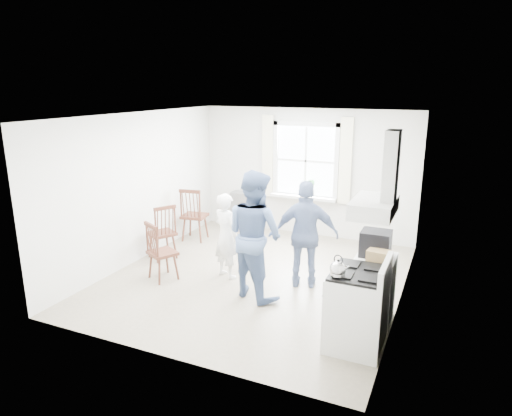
% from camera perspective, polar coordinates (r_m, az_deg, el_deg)
% --- Properties ---
extents(room_shell, '(4.62, 5.12, 2.64)m').
position_cam_1_polar(room_shell, '(7.13, 0.05, 1.00)').
color(room_shell, gray).
rests_on(room_shell, ground).
extents(window_assembly, '(1.88, 0.24, 1.70)m').
position_cam_1_polar(window_assembly, '(9.34, 6.18, 5.32)').
color(window_assembly, white).
rests_on(window_assembly, room_shell).
extents(range_hood, '(0.45, 0.76, 0.94)m').
position_cam_1_polar(range_hood, '(5.15, 15.20, 1.79)').
color(range_hood, silver).
rests_on(range_hood, room_shell).
extents(shelf_unit, '(0.40, 0.30, 0.80)m').
position_cam_1_polar(shelf_unit, '(9.97, -1.87, -0.22)').
color(shelf_unit, gray).
rests_on(shelf_unit, ground).
extents(gas_stove, '(0.68, 0.76, 1.12)m').
position_cam_1_polar(gas_stove, '(5.66, 12.55, -12.12)').
color(gas_stove, silver).
rests_on(gas_stove, ground).
extents(kettle, '(0.18, 0.18, 0.26)m').
position_cam_1_polar(kettle, '(5.25, 10.19, -7.53)').
color(kettle, silver).
rests_on(kettle, gas_stove).
extents(low_cabinet, '(0.50, 0.55, 0.90)m').
position_cam_1_polar(low_cabinet, '(6.29, 14.49, -9.72)').
color(low_cabinet, silver).
rests_on(low_cabinet, ground).
extents(stereo_stack, '(0.37, 0.34, 0.33)m').
position_cam_1_polar(stereo_stack, '(6.09, 14.72, -4.30)').
color(stereo_stack, black).
rests_on(stereo_stack, low_cabinet).
extents(cardboard_box, '(0.29, 0.22, 0.17)m').
position_cam_1_polar(cardboard_box, '(5.88, 15.04, -5.91)').
color(cardboard_box, olive).
rests_on(cardboard_box, low_cabinet).
extents(windsor_chair_a, '(0.52, 0.51, 1.09)m').
position_cam_1_polar(windsor_chair_a, '(9.09, -8.01, -0.16)').
color(windsor_chair_a, '#442015').
rests_on(windsor_chair_a, ground).
extents(windsor_chair_b, '(0.55, 0.54, 0.97)m').
position_cam_1_polar(windsor_chair_b, '(7.39, -12.39, -4.59)').
color(windsor_chair_b, '#442015').
rests_on(windsor_chair_b, ground).
extents(windsor_chair_c, '(0.58, 0.58, 1.02)m').
position_cam_1_polar(windsor_chair_c, '(8.22, -11.42, -2.29)').
color(windsor_chair_c, '#442015').
rests_on(windsor_chair_c, ground).
extents(person_left, '(0.67, 0.67, 1.40)m').
position_cam_1_polar(person_left, '(7.34, -3.77, -3.49)').
color(person_left, white).
rests_on(person_left, ground).
extents(person_mid, '(1.21, 1.21, 1.89)m').
position_cam_1_polar(person_mid, '(6.61, -0.17, -3.34)').
color(person_mid, '#4F6794').
rests_on(person_mid, ground).
extents(person_right, '(1.21, 1.21, 1.67)m').
position_cam_1_polar(person_right, '(6.99, 6.28, -3.36)').
color(person_right, navy).
rests_on(person_right, ground).
extents(potted_plant, '(0.21, 0.21, 0.36)m').
position_cam_1_polar(potted_plant, '(9.30, 6.75, 2.55)').
color(potted_plant, '#2F6B36').
rests_on(potted_plant, window_assembly).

